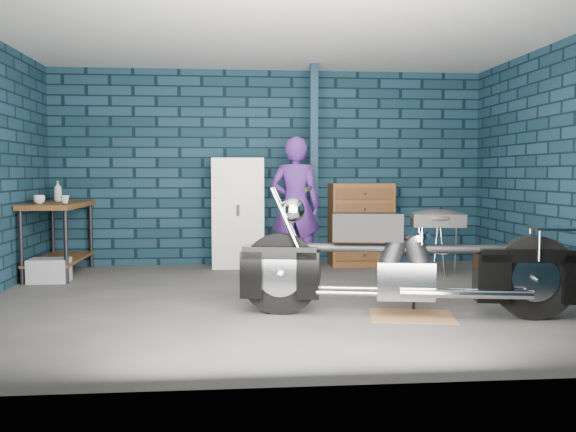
% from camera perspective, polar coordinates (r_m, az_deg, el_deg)
% --- Properties ---
extents(ground, '(6.00, 6.00, 0.00)m').
position_cam_1_polar(ground, '(6.18, -0.31, -7.86)').
color(ground, '#4F4C49').
rests_on(ground, ground).
extents(room_walls, '(6.02, 5.01, 2.71)m').
position_cam_1_polar(room_walls, '(6.63, -0.73, 9.47)').
color(room_walls, '#0E2631').
rests_on(room_walls, ground).
extents(support_post, '(0.10, 0.10, 2.70)m').
position_cam_1_polar(support_post, '(8.05, 2.42, 4.56)').
color(support_post, '#122839').
rests_on(support_post, ground).
extents(workbench, '(0.60, 1.40, 0.91)m').
position_cam_1_polar(workbench, '(8.12, -20.65, -2.03)').
color(workbench, brown).
rests_on(workbench, ground).
extents(drip_mat, '(0.82, 0.67, 0.01)m').
position_cam_1_polar(drip_mat, '(5.60, 11.51, -9.15)').
color(drip_mat, brown).
rests_on(drip_mat, ground).
extents(motorcycle, '(2.71, 1.17, 1.15)m').
position_cam_1_polar(motorcycle, '(5.50, 11.59, -3.32)').
color(motorcycle, black).
rests_on(motorcycle, ground).
extents(person, '(0.72, 0.57, 1.74)m').
position_cam_1_polar(person, '(7.76, 0.69, 1.02)').
color(person, '#4B207A').
rests_on(person, ground).
extents(storage_bin, '(0.45, 0.32, 0.28)m').
position_cam_1_polar(storage_bin, '(7.67, -21.44, -4.76)').
color(storage_bin, '#9A9CA2').
rests_on(storage_bin, ground).
extents(locker, '(0.69, 0.49, 1.48)m').
position_cam_1_polar(locker, '(8.28, -4.72, 0.30)').
color(locker, silver).
rests_on(locker, ground).
extents(tool_chest, '(0.85, 0.47, 1.14)m').
position_cam_1_polar(tool_chest, '(8.48, 6.84, -0.79)').
color(tool_chest, brown).
rests_on(tool_chest, ground).
extents(shop_stool, '(0.38, 0.38, 0.69)m').
position_cam_1_polar(shop_stool, '(7.90, 14.44, -2.85)').
color(shop_stool, beige).
rests_on(shop_stool, ground).
extents(cup_a, '(0.17, 0.17, 0.10)m').
position_cam_1_polar(cup_a, '(7.82, -22.26, 1.44)').
color(cup_a, beige).
rests_on(cup_a, workbench).
extents(cup_b, '(0.13, 0.13, 0.10)m').
position_cam_1_polar(cup_b, '(7.89, -20.15, 1.48)').
color(cup_b, beige).
rests_on(cup_b, workbench).
extents(bottle, '(0.11, 0.11, 0.27)m').
position_cam_1_polar(bottle, '(8.45, -20.73, 2.20)').
color(bottle, '#9A9CA2').
rests_on(bottle, workbench).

